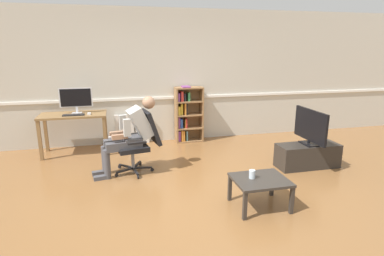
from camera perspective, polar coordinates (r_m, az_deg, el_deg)
ground_plane at (r=4.42m, az=0.70°, el=-11.67°), size 18.00×18.00×0.00m
back_wall at (r=6.59m, az=-5.00°, el=9.22°), size 12.00×0.13×2.70m
computer_desk at (r=6.19m, az=-20.70°, el=1.33°), size 1.18×0.60×0.76m
imac_monitor at (r=6.18m, az=-20.31°, el=5.04°), size 0.58×0.14×0.47m
keyboard at (r=6.02m, az=-20.69°, el=2.23°), size 0.37×0.12×0.02m
computer_mouse at (r=6.01m, az=-18.16°, el=2.49°), size 0.06×0.10×0.03m
bookshelf at (r=6.58m, az=-0.97°, el=2.42°), size 0.57×0.29×1.18m
radiator at (r=6.59m, az=-10.78°, el=-0.17°), size 0.68×0.08×0.61m
office_chair at (r=5.04m, az=-9.25°, el=-2.05°), size 0.76×0.63×0.99m
person_seated at (r=4.98m, az=-11.15°, el=-0.92°), size 1.03×0.48×1.21m
tv_stand at (r=5.59m, az=20.20°, el=-4.71°), size 1.03×0.40×0.39m
tv_screen at (r=5.45m, az=20.67°, el=0.27°), size 0.20×0.85×0.58m
coffee_table at (r=4.02m, az=12.25°, el=-9.63°), size 0.66×0.56×0.38m
drinking_glass at (r=3.98m, az=10.84°, el=-8.22°), size 0.08×0.08×0.11m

